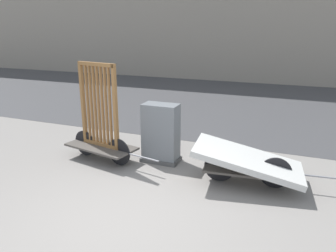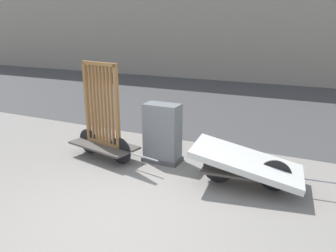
{
  "view_description": "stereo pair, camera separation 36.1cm",
  "coord_description": "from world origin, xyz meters",
  "views": [
    {
      "loc": [
        2.14,
        -3.54,
        2.67
      ],
      "look_at": [
        0.0,
        1.83,
        0.9
      ],
      "focal_mm": 35.0,
      "sensor_mm": 36.0,
      "label": 1
    },
    {
      "loc": [
        2.47,
        -3.39,
        2.67
      ],
      "look_at": [
        0.0,
        1.83,
        0.9
      ],
      "focal_mm": 35.0,
      "sensor_mm": 36.0,
      "label": 2
    }
  ],
  "objects": [
    {
      "name": "bike_cart_with_bedframe",
      "position": [
        -1.48,
        1.83,
        0.66
      ],
      "size": [
        2.19,
        0.96,
        2.0
      ],
      "rotation": [
        0.0,
        0.0,
        -0.19
      ],
      "color": "#4C4742",
      "rests_on": "ground_plane"
    },
    {
      "name": "road_strip",
      "position": [
        0.0,
        8.2,
        0.0
      ],
      "size": [
        56.0,
        9.23,
        0.01
      ],
      "color": "#424244",
      "rests_on": "ground_plane"
    },
    {
      "name": "ground_plane",
      "position": [
        0.0,
        0.0,
        0.0
      ],
      "size": [
        60.0,
        60.0,
        0.0
      ],
      "primitive_type": "plane",
      "color": "gray"
    },
    {
      "name": "bike_cart_with_mattress",
      "position": [
        1.48,
        1.83,
        0.42
      ],
      "size": [
        2.4,
        1.19,
        0.71
      ],
      "rotation": [
        0.0,
        0.0,
        0.1
      ],
      "color": "#4C4742",
      "rests_on": "ground_plane"
    },
    {
      "name": "utility_cabinet",
      "position": [
        -0.31,
        2.23,
        0.56
      ],
      "size": [
        0.77,
        0.45,
        1.2
      ],
      "color": "#4C4C4C",
      "rests_on": "ground_plane"
    }
  ]
}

